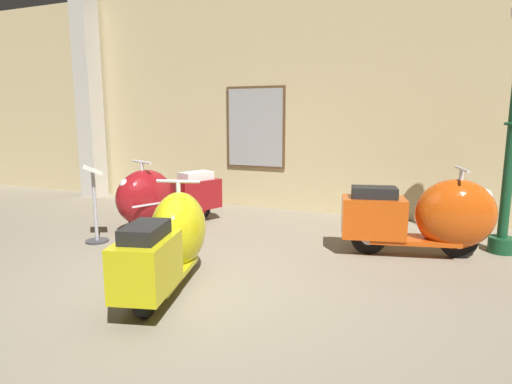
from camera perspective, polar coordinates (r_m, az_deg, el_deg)
The scene contains 6 objects.
ground_plane at distance 4.08m, azimuth -8.22°, elevation -12.55°, with size 60.00×60.00×0.00m, color gray.
showroom_back_wall at distance 7.18m, azimuth 5.69°, elevation 12.31°, with size 18.00×0.63×3.70m.
scooter_0 at distance 6.14m, azimuth -12.24°, elevation -0.67°, with size 1.04×1.63×0.97m.
scooter_1 at distance 4.06m, azimuth -11.18°, elevation -6.25°, with size 0.83×1.62×0.95m.
scooter_2 at distance 5.18m, azimuth 21.83°, elevation -2.97°, with size 1.71×0.84×1.00m.
info_stanchion at distance 5.71m, azimuth -20.34°, elevation -2.36°, with size 0.38×0.39×0.96m.
Camera 1 is at (1.96, -3.22, 1.56)m, focal length 30.48 mm.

